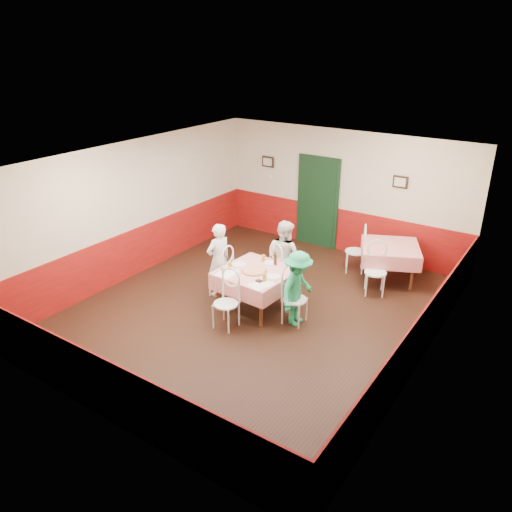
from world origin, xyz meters
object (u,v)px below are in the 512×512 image
Objects in this scene: chair_second_b at (375,273)px; diner_far at (284,256)px; chair_left at (221,274)px; wallet at (259,281)px; chair_right at (295,300)px; glass_c at (264,258)px; diner_right at (298,289)px; chair_second_a at (355,251)px; beer_bottle at (275,259)px; second_table at (389,263)px; main_table at (256,290)px; pizza at (254,271)px; diner_left at (219,260)px; chair_far at (282,270)px; chair_near at (226,304)px; glass_a at (230,266)px; glass_b at (265,277)px.

diner_far reaches higher than chair_second_b.
wallet is (1.14, -0.38, 0.32)m from chair_left.
chair_right reaches higher than glass_c.
glass_c is (0.74, 0.37, 0.37)m from chair_left.
diner_far is 1.27m from diner_right.
chair_right and chair_second_a have the same top height.
beer_bottle is (-0.70, -2.11, 0.43)m from chair_second_a.
glass_c is 1.18× the size of wallet.
second_table is at bearing 55.55° from beer_bottle.
chair_second_b reaches higher than main_table.
wallet is (0.30, -0.29, -0.00)m from pizza.
wallet is 0.08× the size of diner_left.
chair_second_b is (2.45, 1.71, 0.00)m from chair_left.
chair_second_b is 6.94× the size of glass_c.
chair_left and chair_second_b have the same top height.
second_table is 3.05m from pizza.
chair_far reaches higher than second_table.
chair_far is 1.70m from chair_near.
wallet is 0.68m from diner_right.
diner_left is at bearing -93.35° from chair_left.
beer_bottle is at bearing 124.06° from diner_left.
main_table is at bearing 103.39° from chair_far.
diner_right is at bearing -98.01° from chair_right.
diner_left reaches higher than main_table.
glass_a is 0.56m from diner_left.
chair_left is at bearing 58.39° from chair_far.
diner_right is (0.91, -0.01, -0.10)m from pizza.
chair_left is 1.24m from wallet.
main_table is 0.84× the size of diner_far.
diner_left is (-1.19, 0.39, -0.04)m from wallet.
diner_far is at bearing -76.61° from chair_far.
chair_second_a is at bearing 145.50° from chair_left.
diner_right is at bearing 86.65° from chair_left.
second_table is at bearing -120.32° from diner_far.
glass_a is (-2.02, -1.98, 0.38)m from chair_second_b.
wallet is at bearing 87.56° from diner_left.
diner_right reaches higher than main_table.
glass_b is 0.09× the size of diner_far.
chair_near is at bearing 99.99° from diner_far.
chair_second_b is at bearing 48.22° from pizza.
glass_b is at bearing 109.21° from diner_right.
diner_right is (0.54, 0.20, -0.15)m from glass_b.
chair_second_a is (1.70, 2.46, 0.00)m from chair_left.
chair_right is at bearing -3.43° from main_table.
chair_second_b is 3.04m from diner_left.
beer_bottle is (0.10, -0.44, 0.43)m from chair_far.
diner_right is (0.85, -0.90, 0.23)m from chair_far.
pizza is 3.30× the size of glass_b.
chair_near is at bearing -39.68° from chair_second_a.
wallet is at bearing -49.12° from main_table.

